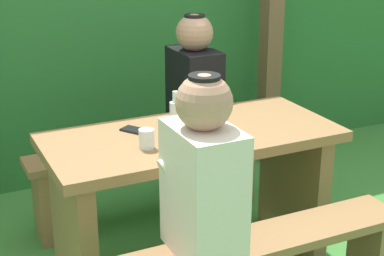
{
  "coord_description": "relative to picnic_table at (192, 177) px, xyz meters",
  "views": [
    {
      "loc": [
        -1.16,
        -2.43,
        1.73
      ],
      "look_at": [
        0.0,
        0.0,
        0.75
      ],
      "focal_mm": 56.66,
      "sensor_mm": 36.0,
      "label": 1
    }
  ],
  "objects": [
    {
      "name": "drinking_glass",
      "position": [
        -0.27,
        -0.09,
        0.28
      ],
      "size": [
        0.07,
        0.07,
        0.09
      ],
      "primitive_type": "cylinder",
      "color": "silver",
      "rests_on": "picnic_table"
    },
    {
      "name": "person_white_shirt",
      "position": [
        -0.23,
        -0.59,
        0.3
      ],
      "size": [
        0.25,
        0.35,
        0.72
      ],
      "color": "silver",
      "rests_on": "bench_near"
    },
    {
      "name": "cell_phone",
      "position": [
        -0.24,
        0.13,
        0.24
      ],
      "size": [
        0.14,
        0.16,
        0.01
      ],
      "primitive_type": "cube",
      "rotation": [
        0.0,
        0.0,
        0.58
      ],
      "color": "black",
      "rests_on": "picnic_table"
    },
    {
      "name": "hedge_backdrop",
      "position": [
        0.0,
        1.82,
        0.51
      ],
      "size": [
        6.4,
        1.08,
        2.02
      ],
      "primitive_type": "cube",
      "color": "#286A2D",
      "rests_on": "ground_plane"
    },
    {
      "name": "bottle_left",
      "position": [
        -0.07,
        0.02,
        0.32
      ],
      "size": [
        0.06,
        0.06,
        0.21
      ],
      "color": "silver",
      "rests_on": "picnic_table"
    },
    {
      "name": "bench_far",
      "position": [
        0.0,
        0.59,
        -0.17
      ],
      "size": [
        1.4,
        0.24,
        0.47
      ],
      "color": "olive",
      "rests_on": "ground_plane"
    },
    {
      "name": "person_black_coat",
      "position": [
        0.3,
        0.59,
        0.3
      ],
      "size": [
        0.25,
        0.35,
        0.72
      ],
      "color": "black",
      "rests_on": "bench_far"
    },
    {
      "name": "pergola_post_right",
      "position": [
        1.09,
        1.04,
        0.48
      ],
      "size": [
        0.12,
        0.12,
        1.96
      ],
      "primitive_type": "cube",
      "color": "brown",
      "rests_on": "ground_plane"
    },
    {
      "name": "picnic_table",
      "position": [
        0.0,
        0.0,
        0.0
      ],
      "size": [
        1.4,
        0.64,
        0.73
      ],
      "color": "olive",
      "rests_on": "ground_plane"
    },
    {
      "name": "bottle_right",
      "position": [
        0.04,
        -0.1,
        0.34
      ],
      "size": [
        0.06,
        0.06,
        0.25
      ],
      "color": "silver",
      "rests_on": "picnic_table"
    }
  ]
}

